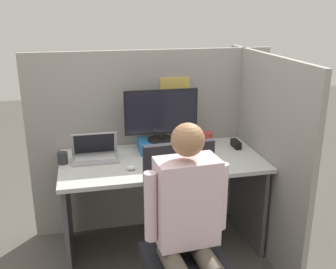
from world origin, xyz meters
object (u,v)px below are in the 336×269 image
stapler (236,144)px  carrot_toy (172,169)px  person (189,221)px  laptop (95,154)px  monitor (161,115)px  paper_box (161,145)px  office_chair (183,235)px  pen_cup (63,158)px  coffee_mug (207,139)px

stapler → carrot_toy: stapler is taller
person → laptop: bearing=115.5°
laptop → stapler: size_ratio=2.55×
stapler → monitor: bearing=172.3°
paper_box → person: person is taller
monitor → office_chair: (-0.05, -0.88, -0.51)m
office_chair → monitor: bearing=86.5°
monitor → laptop: size_ratio=1.71×
stapler → carrot_toy: bearing=-149.1°
monitor → person: (-0.07, -1.05, -0.31)m
office_chair → laptop: bearing=120.8°
monitor → person: size_ratio=0.45×
laptop → office_chair: office_chair is taller
carrot_toy → person: bearing=-94.6°
office_chair → pen_cup: (-0.70, 0.75, 0.26)m
carrot_toy → stapler: bearing=30.9°
laptop → stapler: bearing=1.0°
stapler → carrot_toy: 0.71m
laptop → carrot_toy: 0.61m
laptop → person: bearing=-64.5°
coffee_mug → office_chair: bearing=-115.8°
stapler → coffee_mug: size_ratio=1.23×
paper_box → office_chair: (-0.05, -0.88, -0.26)m
carrot_toy → coffee_mug: coffee_mug is taller
office_chair → carrot_toy: bearing=85.3°
laptop → stapler: laptop is taller
stapler → office_chair: size_ratio=0.12×
coffee_mug → pen_cup: bearing=-172.0°
laptop → pen_cup: size_ratio=3.89×
monitor → office_chair: monitor is taller
office_chair → paper_box: bearing=86.5°
coffee_mug → pen_cup: coffee_mug is taller
pen_cup → laptop: bearing=7.0°
paper_box → carrot_toy: (-0.02, -0.44, -0.02)m
carrot_toy → person: person is taller
paper_box → stapler: size_ratio=2.75×
person → coffee_mug: 1.18m
person → pen_cup: 1.15m
monitor → paper_box: bearing=-90.0°
office_chair → pen_cup: bearing=132.8°
carrot_toy → person: size_ratio=0.09×
monitor → office_chair: bearing=-93.5°
monitor → coffee_mug: size_ratio=5.36×
stapler → pen_cup: (-1.34, -0.05, 0.01)m
monitor → office_chair: 1.02m
pen_cup → coffee_mug: bearing=8.0°
paper_box → stapler: paper_box is taller
monitor → carrot_toy: size_ratio=4.90×
carrot_toy → person: (-0.05, -0.60, -0.05)m
stapler → office_chair: 1.06m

